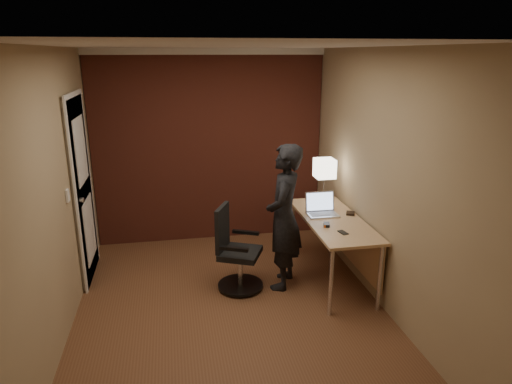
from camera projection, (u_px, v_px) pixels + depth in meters
room at (190, 146)px, 5.49m from camera, size 4.00×4.00×4.00m
desk at (339, 229)px, 4.97m from camera, size 0.60×1.50×0.73m
desk_lamp at (325, 169)px, 5.31m from camera, size 0.22×0.22×0.54m
laptop at (321, 208)px, 5.05m from camera, size 0.33×0.26×0.23m
mouse at (327, 225)px, 4.70m from camera, size 0.08×0.11×0.03m
phone at (343, 232)px, 4.52m from camera, size 0.08×0.13×0.01m
wallet at (350, 213)px, 5.05m from camera, size 0.13×0.14×0.02m
office_chair at (235, 254)px, 4.84m from camera, size 0.54×0.58×0.90m
person at (284, 217)px, 4.80m from camera, size 0.58×0.68×1.57m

